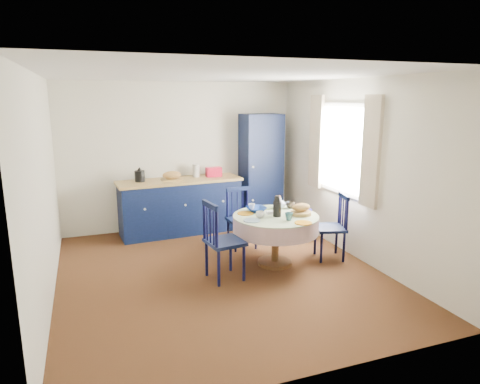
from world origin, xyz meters
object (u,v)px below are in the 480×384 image
at_px(mug_d, 252,207).
at_px(cobalt_bowl, 256,209).
at_px(chair_right, 333,226).
at_px(dining_table, 276,224).
at_px(kitchen_counter, 180,205).
at_px(chair_left, 222,240).
at_px(pantry_cabinet, 261,169).
at_px(mug_a, 260,215).
at_px(mug_b, 289,216).
at_px(chair_far, 241,218).
at_px(mug_c, 291,205).

distance_m(mug_d, cobalt_bowl, 0.11).
bearing_deg(chair_right, dining_table, -79.42).
xyz_separation_m(kitchen_counter, mug_d, (0.70, -1.48, 0.27)).
xyz_separation_m(dining_table, chair_left, (-0.84, -0.22, -0.07)).
relative_size(pantry_cabinet, dining_table, 1.67).
bearing_deg(dining_table, mug_a, -170.29).
height_order(pantry_cabinet, cobalt_bowl, pantry_cabinet).
bearing_deg(chair_left, chair_right, -92.73).
xyz_separation_m(chair_left, mug_b, (0.89, -0.05, 0.23)).
relative_size(chair_right, mug_d, 9.82).
distance_m(chair_right, cobalt_bowl, 1.11).
bearing_deg(mug_b, chair_far, 103.07).
xyz_separation_m(dining_table, mug_d, (-0.21, 0.37, 0.16)).
bearing_deg(cobalt_bowl, pantry_cabinet, 65.26).
distance_m(kitchen_counter, dining_table, 2.06).
relative_size(chair_left, chair_far, 1.11).
bearing_deg(chair_left, mug_c, -75.44).
bearing_deg(pantry_cabinet, mug_c, -100.03).
height_order(mug_a, mug_c, mug_c).
distance_m(chair_left, mug_a, 0.65).
relative_size(chair_left, mug_a, 9.26).
xyz_separation_m(pantry_cabinet, mug_b, (-0.54, -2.21, -0.24)).
xyz_separation_m(chair_right, mug_c, (-0.50, 0.34, 0.27)).
xyz_separation_m(dining_table, mug_a, (-0.26, -0.04, 0.16)).
xyz_separation_m(chair_far, mug_c, (0.55, -0.56, 0.28)).
relative_size(chair_far, mug_a, 8.31).
bearing_deg(cobalt_bowl, dining_table, -54.77).
relative_size(mug_c, mug_d, 1.29).
bearing_deg(kitchen_counter, mug_d, -68.31).
bearing_deg(pantry_cabinet, mug_a, -114.85).
bearing_deg(chair_far, chair_right, -43.16).
bearing_deg(chair_right, pantry_cabinet, -157.57).
xyz_separation_m(dining_table, cobalt_bowl, (-0.19, 0.26, 0.15)).
bearing_deg(dining_table, chair_right, -4.64).
xyz_separation_m(pantry_cabinet, mug_c, (-0.24, -1.67, -0.24)).
relative_size(chair_right, mug_a, 8.56).
bearing_deg(chair_right, kitchen_counter, -122.23).
distance_m(kitchen_counter, chair_right, 2.60).
relative_size(mug_a, cobalt_bowl, 0.39).
bearing_deg(pantry_cabinet, mug_b, -105.41).
height_order(kitchen_counter, mug_d, kitchen_counter).
height_order(chair_left, mug_d, chair_left).
xyz_separation_m(chair_far, chair_right, (1.05, -0.90, 0.01)).
distance_m(pantry_cabinet, mug_a, 2.17).
bearing_deg(chair_right, mug_d, -97.21).
distance_m(chair_left, mug_b, 0.93).
height_order(chair_far, cobalt_bowl, chair_far).
height_order(chair_far, mug_b, chair_far).
bearing_deg(pantry_cabinet, dining_table, -108.62).
bearing_deg(mug_c, dining_table, -141.96).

